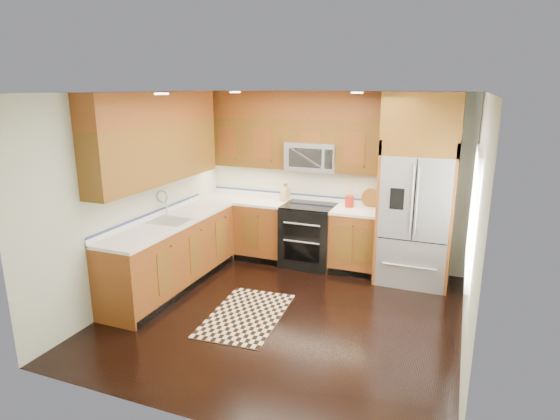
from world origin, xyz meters
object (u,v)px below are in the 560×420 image
at_px(range, 308,235).
at_px(rug, 246,315).
at_px(refrigerator, 418,190).
at_px(utensil_crock, 349,199).
at_px(knife_block, 285,194).

xyz_separation_m(range, rug, (-0.17, -1.86, -0.46)).
height_order(range, refrigerator, refrigerator).
distance_m(rug, utensil_crock, 2.37).
distance_m(rug, knife_block, 2.29).
height_order(rug, utensil_crock, utensil_crock).
bearing_deg(utensil_crock, refrigerator, -9.62).
relative_size(range, utensil_crock, 2.57).
bearing_deg(refrigerator, range, 178.60).
height_order(refrigerator, rug, refrigerator).
bearing_deg(range, utensil_crock, 12.24).
height_order(refrigerator, utensil_crock, refrigerator).
xyz_separation_m(refrigerator, utensil_crock, (-0.97, 0.16, -0.24)).
xyz_separation_m(refrigerator, knife_block, (-1.99, 0.20, -0.25)).
xyz_separation_m(range, refrigerator, (1.55, -0.04, 0.83)).
relative_size(range, refrigerator, 0.36).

